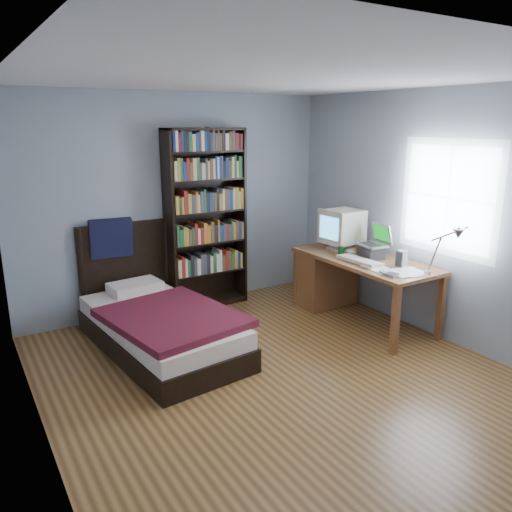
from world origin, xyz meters
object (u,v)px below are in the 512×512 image
object	(u,v)px
speaker	(402,259)
soda_can	(341,251)
desk	(335,275)
keyboard	(360,261)
desk_lamp	(454,238)
laptop	(373,249)
bed	(157,322)
crt_monitor	(342,227)
bookshelf	(206,220)

from	to	relation	value
speaker	soda_can	bearing A→B (deg)	101.68
desk	keyboard	distance (m)	0.67
desk_lamp	speaker	size ratio (longest dim) A/B	3.12
laptop	speaker	size ratio (longest dim) A/B	2.13
laptop	desk_lamp	xyz separation A→B (m)	(-0.09, -1.06, 0.33)
laptop	desk	bearing A→B (deg)	99.21
keyboard	soda_can	bearing A→B (deg)	84.23
desk	laptop	bearing A→B (deg)	-80.79
soda_can	bed	size ratio (longest dim) A/B	0.05
crt_monitor	desk_lamp	xyz separation A→B (m)	(-0.05, -1.53, 0.17)
soda_can	bookshelf	size ratio (longest dim) A/B	0.05
bookshelf	speaker	bearing A→B (deg)	-54.40
desk_lamp	desk	bearing A→B (deg)	89.83
crt_monitor	laptop	xyz separation A→B (m)	(0.04, -0.47, -0.16)
desk	desk_lamp	distance (m)	1.73
desk_lamp	soda_can	xyz separation A→B (m)	(-0.14, 1.32, -0.38)
desk	crt_monitor	xyz separation A→B (m)	(0.04, -0.04, 0.58)
crt_monitor	laptop	distance (m)	0.50
speaker	bookshelf	world-z (taller)	bookshelf
crt_monitor	laptop	bearing A→B (deg)	-85.48
crt_monitor	bookshelf	world-z (taller)	bookshelf
crt_monitor	keyboard	size ratio (longest dim) A/B	0.92
speaker	soda_can	size ratio (longest dim) A/B	1.58
speaker	bookshelf	size ratio (longest dim) A/B	0.08
soda_can	bed	bearing A→B (deg)	170.01
desk_lamp	soda_can	world-z (taller)	desk_lamp
laptop	bookshelf	xyz separation A→B (m)	(-1.31, 1.41, 0.22)
keyboard	speaker	bearing A→B (deg)	-59.88
soda_can	bed	world-z (taller)	bed
laptop	desk_lamp	distance (m)	1.12
bed	speaker	bearing A→B (deg)	-24.47
crt_monitor	bed	world-z (taller)	crt_monitor
desk	keyboard	size ratio (longest dim) A/B	3.28
laptop	bed	bearing A→B (deg)	164.82
desk_lamp	crt_monitor	bearing A→B (deg)	88.15
desk_lamp	bed	xyz separation A→B (m)	(-2.18, 1.68, -0.91)
laptop	bed	size ratio (longest dim) A/B	0.18
keyboard	speaker	world-z (taller)	speaker
keyboard	soda_can	xyz separation A→B (m)	(0.01, 0.31, 0.04)
soda_can	bed	xyz separation A→B (m)	(-2.04, 0.36, -0.53)
crt_monitor	desk_lamp	distance (m)	1.54
keyboard	laptop	bearing A→B (deg)	10.55
speaker	bookshelf	distance (m)	2.26
keyboard	soda_can	size ratio (longest dim) A/B	4.64
crt_monitor	speaker	world-z (taller)	crt_monitor
crt_monitor	speaker	xyz separation A→B (m)	(0.04, -0.88, -0.18)
bed	bookshelf	bearing A→B (deg)	40.04
desk_lamp	bookshelf	xyz separation A→B (m)	(-1.23, 2.48, -0.11)
laptop	soda_can	distance (m)	0.34
speaker	bed	world-z (taller)	bed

